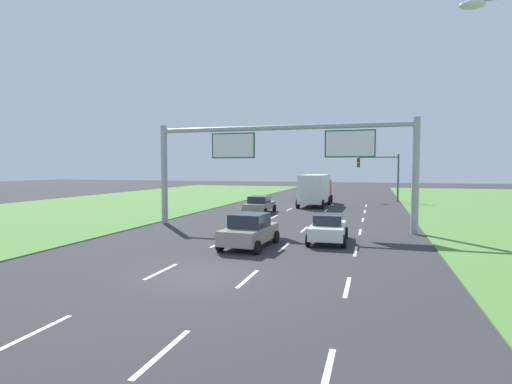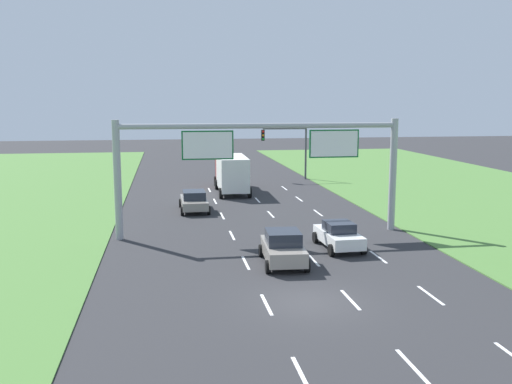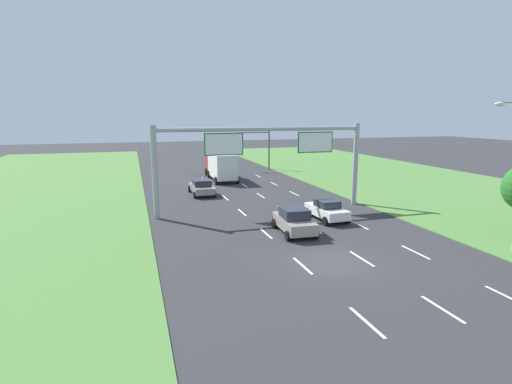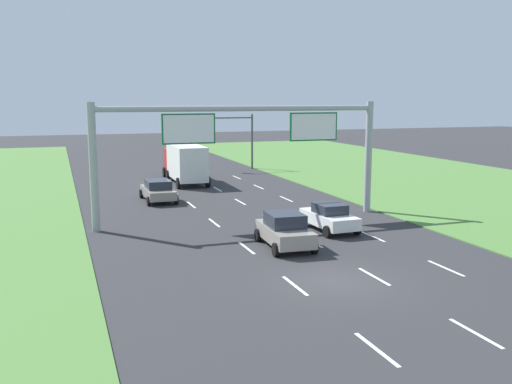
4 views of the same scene
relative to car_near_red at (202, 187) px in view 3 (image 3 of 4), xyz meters
name	(u,v)px [view 3 (image 3 of 4)]	position (x,y,z in m)	size (l,w,h in m)	color
ground_plane	(333,262)	(3.63, -20.20, -0.77)	(200.00, 200.00, 0.00)	#2D2D30
grass_verge_right	(486,200)	(24.63, -10.20, -0.74)	(24.00, 120.00, 0.06)	#4C7A38
lane_dashes_inner_left	(266,233)	(1.88, -14.20, -0.76)	(0.14, 50.40, 0.01)	white
lane_dashes_inner_right	(314,229)	(5.38, -14.20, -0.76)	(0.14, 50.40, 0.01)	white
lane_dashes_slip	(359,225)	(8.88, -14.20, -0.76)	(0.14, 50.40, 0.01)	white
car_near_red	(202,187)	(0.00, 0.00, 0.00)	(2.15, 4.43, 1.51)	gray
car_lead_silver	(327,210)	(7.34, -12.18, -0.02)	(2.12, 4.02, 1.50)	white
car_mid_lane	(294,221)	(3.69, -14.67, 0.07)	(2.31, 4.16, 1.69)	gray
box_truck	(221,165)	(3.75, 8.41, 1.00)	(2.80, 8.55, 3.27)	#B21E19
sign_gantry	(265,151)	(3.80, -8.14, 4.12)	(17.24, 0.44, 7.00)	#9EA0A5
traffic_light_mast	(256,142)	(10.37, 15.49, 3.10)	(4.76, 0.49, 5.60)	#47494F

